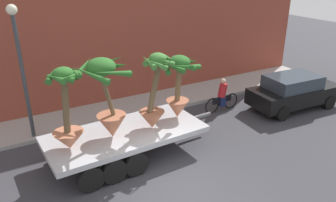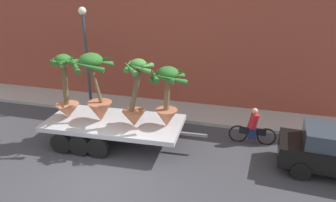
{
  "view_description": "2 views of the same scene",
  "coord_description": "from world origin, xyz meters",
  "px_view_note": "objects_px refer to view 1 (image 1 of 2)",
  "views": [
    {
      "loc": [
        -4.25,
        -6.89,
        6.29
      ],
      "look_at": [
        1.51,
        3.25,
        1.37
      ],
      "focal_mm": 35.84,
      "sensor_mm": 36.0,
      "label": 1
    },
    {
      "loc": [
        4.4,
        -7.65,
        6.18
      ],
      "look_at": [
        1.47,
        2.98,
        1.83
      ],
      "focal_mm": 33.51,
      "sensor_mm": 36.0,
      "label": 2
    }
  ],
  "objects_px": {
    "potted_palm_extra": "(107,98)",
    "parked_car": "(294,91)",
    "potted_palm_rear": "(154,96)",
    "potted_palm_front": "(179,84)",
    "street_lamp": "(20,57)",
    "flatbed_trailer": "(119,139)",
    "potted_palm_middle": "(67,115)",
    "cyclist": "(222,97)"
  },
  "relations": [
    {
      "from": "street_lamp",
      "to": "cyclist",
      "type": "bearing_deg",
      "value": -9.87
    },
    {
      "from": "street_lamp",
      "to": "potted_palm_front",
      "type": "bearing_deg",
      "value": -30.1
    },
    {
      "from": "potted_palm_extra",
      "to": "cyclist",
      "type": "height_order",
      "value": "potted_palm_extra"
    },
    {
      "from": "flatbed_trailer",
      "to": "parked_car",
      "type": "distance_m",
      "value": 8.46
    },
    {
      "from": "street_lamp",
      "to": "potted_palm_rear",
      "type": "bearing_deg",
      "value": -40.15
    },
    {
      "from": "potted_palm_rear",
      "to": "potted_palm_front",
      "type": "xyz_separation_m",
      "value": [
        1.12,
        0.3,
        0.13
      ]
    },
    {
      "from": "potted_palm_middle",
      "to": "cyclist",
      "type": "relative_size",
      "value": 1.4
    },
    {
      "from": "potted_palm_rear",
      "to": "potted_palm_extra",
      "type": "height_order",
      "value": "potted_palm_extra"
    },
    {
      "from": "street_lamp",
      "to": "parked_car",
      "type": "bearing_deg",
      "value": -14.27
    },
    {
      "from": "potted_palm_extra",
      "to": "potted_palm_rear",
      "type": "bearing_deg",
      "value": -2.79
    },
    {
      "from": "street_lamp",
      "to": "potted_palm_extra",
      "type": "bearing_deg",
      "value": -56.01
    },
    {
      "from": "cyclist",
      "to": "street_lamp",
      "type": "bearing_deg",
      "value": 170.13
    },
    {
      "from": "potted_palm_front",
      "to": "street_lamp",
      "type": "distance_m",
      "value": 5.53
    },
    {
      "from": "flatbed_trailer",
      "to": "potted_palm_front",
      "type": "height_order",
      "value": "potted_palm_front"
    },
    {
      "from": "parked_car",
      "to": "flatbed_trailer",
      "type": "bearing_deg",
      "value": -179.38
    },
    {
      "from": "potted_palm_front",
      "to": "potted_palm_rear",
      "type": "bearing_deg",
      "value": -165.01
    },
    {
      "from": "potted_palm_rear",
      "to": "potted_palm_middle",
      "type": "distance_m",
      "value": 2.87
    },
    {
      "from": "potted_palm_rear",
      "to": "cyclist",
      "type": "distance_m",
      "value": 4.78
    },
    {
      "from": "potted_palm_rear",
      "to": "parked_car",
      "type": "xyz_separation_m",
      "value": [
        7.21,
        0.28,
        -1.29
      ]
    },
    {
      "from": "potted_palm_extra",
      "to": "cyclist",
      "type": "distance_m",
      "value": 6.28
    },
    {
      "from": "potted_palm_front",
      "to": "potted_palm_extra",
      "type": "relative_size",
      "value": 0.87
    },
    {
      "from": "potted_palm_rear",
      "to": "potted_palm_front",
      "type": "height_order",
      "value": "potted_palm_rear"
    },
    {
      "from": "cyclist",
      "to": "potted_palm_rear",
      "type": "bearing_deg",
      "value": -158.56
    },
    {
      "from": "parked_car",
      "to": "potted_palm_middle",
      "type": "bearing_deg",
      "value": -178.58
    },
    {
      "from": "potted_palm_front",
      "to": "street_lamp",
      "type": "bearing_deg",
      "value": 149.9
    },
    {
      "from": "potted_palm_middle",
      "to": "parked_car",
      "type": "xyz_separation_m",
      "value": [
        10.08,
        0.25,
        -1.28
      ]
    },
    {
      "from": "potted_palm_front",
      "to": "parked_car",
      "type": "relative_size",
      "value": 0.53
    },
    {
      "from": "street_lamp",
      "to": "flatbed_trailer",
      "type": "bearing_deg",
      "value": -50.52
    },
    {
      "from": "parked_car",
      "to": "street_lamp",
      "type": "relative_size",
      "value": 0.9
    },
    {
      "from": "flatbed_trailer",
      "to": "potted_palm_front",
      "type": "xyz_separation_m",
      "value": [
        2.37,
        0.11,
        1.49
      ]
    },
    {
      "from": "cyclist",
      "to": "street_lamp",
      "type": "distance_m",
      "value": 8.35
    },
    {
      "from": "flatbed_trailer",
      "to": "potted_palm_rear",
      "type": "relative_size",
      "value": 2.44
    },
    {
      "from": "flatbed_trailer",
      "to": "street_lamp",
      "type": "height_order",
      "value": "street_lamp"
    },
    {
      "from": "flatbed_trailer",
      "to": "cyclist",
      "type": "bearing_deg",
      "value": 15.02
    },
    {
      "from": "potted_palm_extra",
      "to": "parked_car",
      "type": "xyz_separation_m",
      "value": [
        8.81,
        0.2,
        -1.52
      ]
    },
    {
      "from": "flatbed_trailer",
      "to": "potted_palm_rear",
      "type": "bearing_deg",
      "value": -8.67
    },
    {
      "from": "potted_palm_rear",
      "to": "potted_palm_middle",
      "type": "relative_size",
      "value": 1.01
    },
    {
      "from": "potted_palm_front",
      "to": "parked_car",
      "type": "bearing_deg",
      "value": -0.16
    },
    {
      "from": "potted_palm_rear",
      "to": "parked_car",
      "type": "distance_m",
      "value": 7.33
    },
    {
      "from": "potted_palm_middle",
      "to": "parked_car",
      "type": "distance_m",
      "value": 10.17
    },
    {
      "from": "flatbed_trailer",
      "to": "street_lamp",
      "type": "distance_m",
      "value": 4.43
    },
    {
      "from": "flatbed_trailer",
      "to": "potted_palm_front",
      "type": "bearing_deg",
      "value": 2.62
    }
  ]
}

